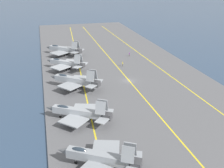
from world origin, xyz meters
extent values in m
plane|color=#2D425B|center=(0.00, 0.00, 0.00)|extent=(2000.00, 2000.00, 0.00)
cube|color=#565659|center=(0.00, 0.00, 0.20)|extent=(220.31, 53.96, 0.40)
cube|color=yellow|center=(0.00, -14.84, 0.40)|extent=(198.23, 5.47, 0.01)
cube|color=yellow|center=(0.00, 0.00, 0.40)|extent=(198.28, 0.36, 0.01)
cube|color=yellow|center=(0.00, 14.84, 0.40)|extent=(197.86, 13.69, 0.01)
cube|color=gray|center=(-40.27, 18.40, 2.83)|extent=(7.32, 10.74, 1.68)
cone|color=#5B5E60|center=(-36.86, 24.14, 2.83)|extent=(2.49, 2.69, 1.60)
cube|color=#38383A|center=(-43.77, 12.53, 2.83)|extent=(2.62, 2.59, 1.43)
ellipsoid|color=#232D38|center=(-38.49, 21.41, 3.63)|extent=(2.22, 2.88, 0.93)
cube|color=gray|center=(-37.42, 16.26, 2.28)|extent=(6.61, 6.32, 0.28)
cube|color=gray|center=(-43.89, 14.05, 5.10)|extent=(1.87, 2.32, 2.82)
cube|color=gray|center=(-42.37, 13.14, 5.10)|extent=(1.87, 2.32, 2.82)
cube|color=gray|center=(-41.60, 11.78, 2.83)|extent=(3.39, 3.03, 0.20)
cylinder|color=#B2B2B7|center=(-38.09, 22.07, 1.19)|extent=(0.16, 0.16, 1.59)
cylinder|color=black|center=(-38.09, 22.07, 0.70)|extent=(0.50, 0.63, 0.60)
cylinder|color=#B2B2B7|center=(-39.86, 16.80, 1.19)|extent=(0.16, 0.16, 1.59)
cylinder|color=black|center=(-39.86, 16.80, 0.70)|extent=(0.50, 0.63, 0.60)
cube|color=#93999E|center=(-22.05, 19.54, 2.65)|extent=(7.73, 11.36, 1.62)
cone|color=#5B5E60|center=(-18.36, 25.65, 2.65)|extent=(2.52, 2.79, 1.54)
cube|color=#38383A|center=(-25.81, 13.28, 2.65)|extent=(2.62, 2.67, 1.38)
ellipsoid|color=#232D38|center=(-20.12, 22.74, 3.42)|extent=(2.31, 3.02, 0.89)
cube|color=#93999E|center=(-24.97, 20.82, 2.12)|extent=(7.09, 7.09, 0.28)
cube|color=#93999E|center=(-19.54, 17.55, 2.12)|extent=(6.07, 6.46, 0.28)
cube|color=#93999E|center=(-25.86, 14.86, 4.96)|extent=(1.99, 2.47, 2.96)
cube|color=#93999E|center=(-24.40, 13.98, 4.96)|extent=(1.99, 2.47, 2.96)
cube|color=#93999E|center=(-27.45, 14.85, 2.65)|extent=(3.64, 3.59, 0.20)
cube|color=#93999E|center=(-23.66, 12.57, 2.65)|extent=(3.45, 3.17, 0.20)
cylinder|color=#B2B2B7|center=(-19.69, 23.45, 1.12)|extent=(0.16, 0.16, 1.44)
cylinder|color=black|center=(-19.69, 23.45, 0.70)|extent=(0.50, 0.63, 0.60)
cylinder|color=#B2B2B7|center=(-23.66, 19.06, 1.12)|extent=(0.16, 0.16, 1.44)
cylinder|color=black|center=(-23.66, 19.06, 0.70)|extent=(0.50, 0.63, 0.60)
cylinder|color=#B2B2B7|center=(-21.72, 17.89, 1.12)|extent=(0.16, 0.16, 1.44)
cylinder|color=black|center=(-21.72, 17.89, 0.70)|extent=(0.50, 0.63, 0.60)
cube|color=#93999E|center=(-2.10, 17.95, 3.04)|extent=(9.03, 10.99, 1.78)
cone|color=#5B5E60|center=(2.33, 23.70, 3.04)|extent=(2.78, 2.90, 1.69)
cube|color=#38383A|center=(-6.63, 12.06, 3.04)|extent=(2.86, 2.85, 1.51)
ellipsoid|color=#232D38|center=(0.22, 20.96, 3.89)|extent=(2.63, 3.01, 0.98)
cube|color=#93999E|center=(-4.99, 19.64, 2.46)|extent=(7.25, 7.17, 0.28)
cube|color=#93999E|center=(0.27, 15.59, 2.46)|extent=(6.62, 6.90, 0.28)
cube|color=#93999E|center=(-6.55, 13.70, 5.48)|extent=(2.19, 2.45, 3.06)
cube|color=#93999E|center=(-5.07, 12.56, 5.48)|extent=(2.19, 2.45, 3.06)
cube|color=#93999E|center=(-8.14, 13.85, 3.04)|extent=(3.63, 3.66, 0.20)
cube|color=#93999E|center=(-4.51, 11.06, 3.04)|extent=(3.58, 3.39, 0.20)
cylinder|color=#B2B2B7|center=(0.73, 21.63, 1.28)|extent=(0.16, 0.16, 1.75)
cylinder|color=black|center=(0.73, 21.63, 0.70)|extent=(0.54, 0.61, 0.60)
cylinder|color=#B2B2B7|center=(-3.86, 17.70, 1.28)|extent=(0.16, 0.16, 1.75)
cylinder|color=black|center=(-3.86, 17.70, 0.70)|extent=(0.54, 0.61, 0.60)
cylinder|color=#B2B2B7|center=(-1.89, 16.18, 1.28)|extent=(0.16, 0.16, 1.75)
cylinder|color=black|center=(-1.89, 16.18, 0.70)|extent=(0.54, 0.61, 0.60)
cube|color=#9EA3A8|center=(16.14, 18.94, 2.93)|extent=(8.62, 10.08, 1.54)
cone|color=#5B5E60|center=(20.45, 24.23, 2.93)|extent=(2.54, 2.65, 1.47)
cube|color=#38383A|center=(11.73, 13.52, 2.93)|extent=(2.58, 2.60, 1.31)
ellipsoid|color=#232D38|center=(18.40, 21.71, 3.66)|extent=(2.46, 2.75, 0.85)
cube|color=#9EA3A8|center=(13.21, 20.81, 2.42)|extent=(7.28, 7.33, 0.28)
cube|color=#9EA3A8|center=(18.57, 16.45, 2.42)|extent=(7.01, 6.88, 0.28)
cube|color=#9EA3A8|center=(11.90, 15.02, 5.21)|extent=(2.12, 2.31, 2.98)
cube|color=#9EA3A8|center=(13.16, 14.00, 5.21)|extent=(2.12, 2.31, 2.98)
cube|color=#9EA3A8|center=(10.34, 15.27, 2.93)|extent=(3.51, 3.57, 0.20)
cube|color=#9EA3A8|center=(13.71, 12.52, 2.93)|extent=(3.53, 3.31, 0.20)
cylinder|color=#B2B2B7|center=(18.90, 22.32, 1.28)|extent=(0.16, 0.16, 1.75)
cylinder|color=black|center=(18.90, 22.32, 0.70)|extent=(0.55, 0.60, 0.60)
cylinder|color=#B2B2B7|center=(14.55, 18.70, 1.28)|extent=(0.16, 0.16, 1.75)
cylinder|color=black|center=(14.55, 18.70, 0.70)|extent=(0.55, 0.60, 0.60)
cylinder|color=#B2B2B7|center=(16.23, 17.33, 1.28)|extent=(0.16, 0.16, 1.75)
cylinder|color=black|center=(16.23, 17.33, 0.70)|extent=(0.55, 0.60, 0.60)
cube|color=#93999E|center=(35.57, 17.91, 2.91)|extent=(9.51, 11.19, 1.89)
cone|color=#5B5E60|center=(40.24, 23.72, 2.91)|extent=(2.92, 3.02, 1.80)
cube|color=#38383A|center=(30.79, 11.96, 2.91)|extent=(3.00, 2.99, 1.61)
ellipsoid|color=#232D38|center=(38.01, 20.95, 3.81)|extent=(2.77, 3.08, 1.04)
cube|color=#93999E|center=(32.35, 19.94, 2.29)|extent=(7.85, 7.88, 0.28)
cube|color=#93999E|center=(38.25, 15.20, 2.29)|extent=(7.48, 7.42, 0.28)
cube|color=#93999E|center=(30.89, 13.67, 5.38)|extent=(2.25, 2.48, 3.01)
cube|color=#93999E|center=(32.44, 12.42, 5.38)|extent=(2.25, 2.48, 3.01)
cube|color=#93999E|center=(29.29, 13.84, 2.91)|extent=(3.67, 3.71, 0.20)
cube|color=#93999E|center=(32.95, 10.90, 2.91)|extent=(3.62, 3.48, 0.20)
cylinder|color=#B2B2B7|center=(38.56, 21.62, 1.18)|extent=(0.16, 0.16, 1.56)
cylinder|color=black|center=(38.56, 21.62, 0.70)|extent=(0.55, 0.61, 0.60)
cylinder|color=#B2B2B7|center=(33.72, 17.72, 1.18)|extent=(0.16, 0.16, 1.56)
cylinder|color=black|center=(33.72, 17.72, 0.70)|extent=(0.55, 0.61, 0.60)
cylinder|color=#B2B2B7|center=(35.79, 16.06, 1.18)|extent=(0.16, 0.16, 1.56)
cylinder|color=black|center=(35.79, 16.06, 0.70)|extent=(0.55, 0.61, 0.60)
cylinder|color=#4C473D|center=(14.64, -2.10, 0.87)|extent=(0.24, 0.24, 0.93)
cube|color=yellow|center=(14.64, -2.10, 1.60)|extent=(0.42, 0.32, 0.54)
sphere|color=#9E7051|center=(14.64, -2.10, 2.00)|extent=(0.22, 0.22, 0.22)
sphere|color=yellow|center=(14.64, -2.10, 2.06)|extent=(0.24, 0.24, 0.24)
cylinder|color=#4C473D|center=(26.64, -8.45, 0.85)|extent=(0.24, 0.24, 0.90)
cube|color=purple|center=(26.64, -8.45, 1.58)|extent=(0.41, 0.30, 0.55)
sphere|color=#9E7051|center=(26.64, -8.45, 1.99)|extent=(0.22, 0.22, 0.22)
sphere|color=purple|center=(26.64, -8.45, 2.05)|extent=(0.24, 0.24, 0.24)
camera|label=1|loc=(-80.51, 25.96, 32.98)|focal=45.00mm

